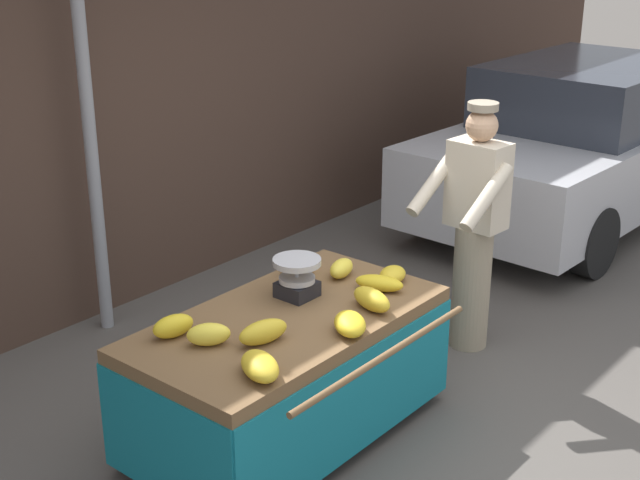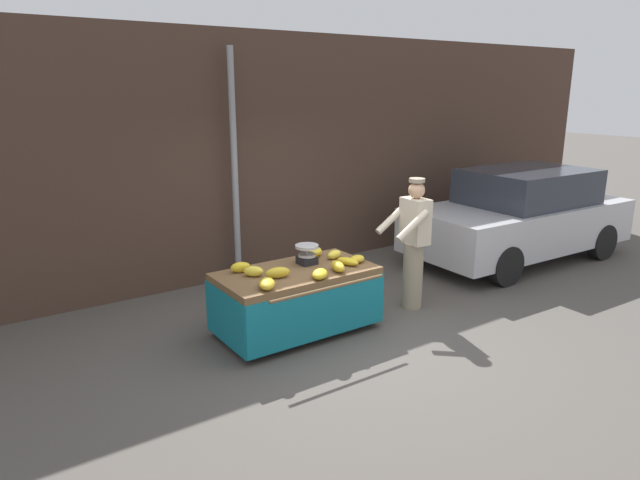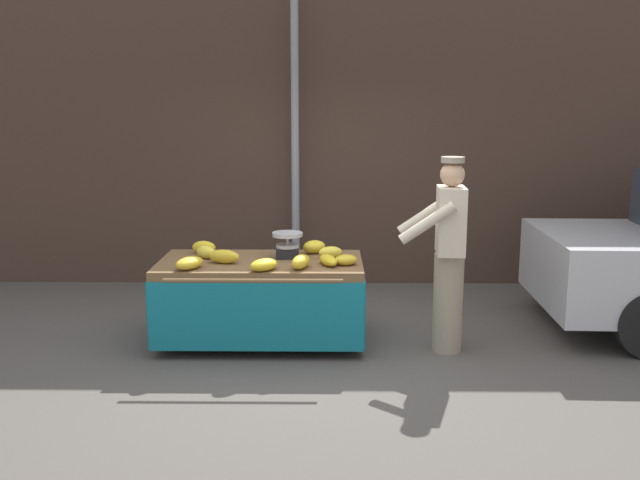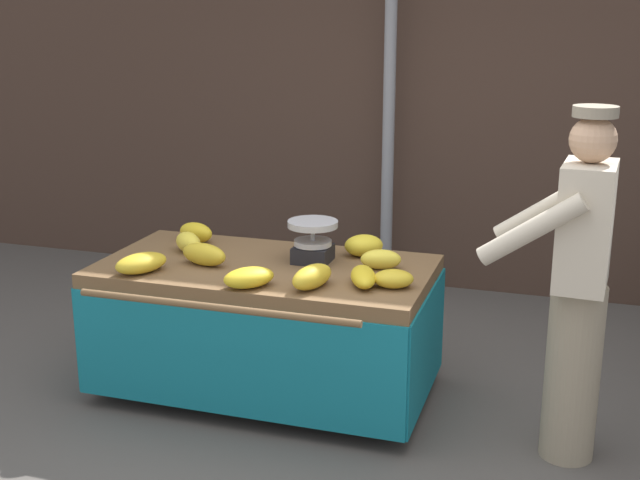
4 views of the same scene
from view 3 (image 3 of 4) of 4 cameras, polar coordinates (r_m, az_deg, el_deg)
The scene contains 16 objects.
ground_plane at distance 6.10m, azimuth -0.00°, elevation -9.68°, with size 60.00×60.00×0.00m, color #514C47.
back_wall at distance 8.48m, azimuth 0.21°, elevation 8.60°, with size 16.00×0.24×3.60m, color #473328.
street_pole at distance 8.16m, azimuth -2.02°, elevation 7.61°, with size 0.09×0.09×3.35m, color gray.
banana_cart at distance 6.40m, azimuth -4.81°, elevation -3.51°, with size 1.85×1.18×0.77m.
weighing_scale at distance 6.43m, azimuth -2.65°, elevation -0.40°, with size 0.28×0.28×0.23m.
banana_bunch_0 at distance 5.96m, azimuth -4.57°, elevation -2.01°, with size 0.17×0.27×0.10m, color gold.
banana_bunch_1 at distance 6.49m, azimuth -9.24°, elevation -0.97°, with size 0.12×0.23×0.12m, color yellow.
banana_bunch_2 at distance 6.02m, azimuth -1.57°, elevation -1.77°, with size 0.13×0.29×0.12m, color gold.
banana_bunch_3 at distance 6.15m, azimuth 2.11°, elevation -1.62°, with size 0.15×0.20×0.09m, color gold.
banana_bunch_4 at distance 6.26m, azimuth -7.79°, elevation -1.33°, with size 0.12×0.28×0.12m, color gold.
banana_bunch_5 at distance 6.42m, azimuth 0.85°, elevation -1.00°, with size 0.12×0.22×0.11m, color yellow.
banana_bunch_6 at distance 6.13m, azimuth 0.67°, elevation -1.65°, with size 0.13×0.29×0.09m, color gold.
banana_bunch_7 at distance 6.70m, azimuth -9.39°, elevation -0.59°, with size 0.12×0.23×0.12m, color gold.
banana_bunch_8 at distance 6.63m, azimuth -0.47°, elevation -0.56°, with size 0.17×0.22×0.12m, color yellow.
banana_bunch_9 at distance 6.09m, azimuth -10.53°, elevation -1.85°, with size 0.17×0.30×0.11m, color gold.
vendor_person at distance 6.18m, azimuth 10.33°, elevation -1.16°, with size 0.60×0.54×1.71m.
Camera 3 is at (0.07, -5.71, 2.15)m, focal length 39.47 mm.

